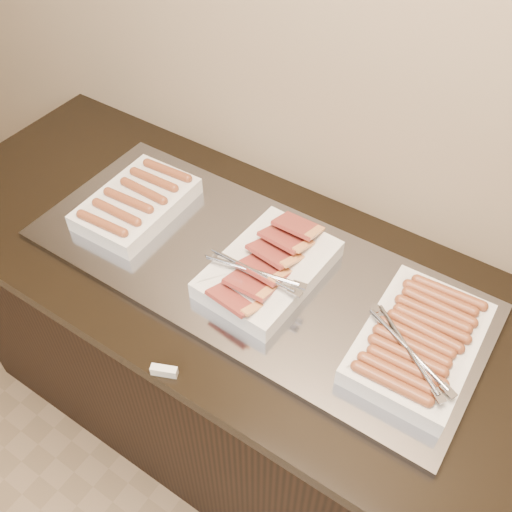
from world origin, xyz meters
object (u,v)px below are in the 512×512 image
(counter, at_px, (259,369))
(warming_tray, at_px, (251,269))
(dish_right, at_px, (418,342))
(dish_center, at_px, (268,268))
(dish_left, at_px, (137,203))

(counter, distance_m, warming_tray, 0.46)
(warming_tray, bearing_deg, counter, 0.00)
(warming_tray, bearing_deg, dish_right, -0.47)
(counter, bearing_deg, dish_center, -10.06)
(counter, bearing_deg, warming_tray, 180.00)
(dish_center, bearing_deg, dish_right, 2.99)
(counter, distance_m, dish_right, 0.66)
(dish_left, xyz_separation_m, dish_center, (0.44, -0.00, 0.00))
(dish_center, distance_m, dish_right, 0.40)
(dish_right, bearing_deg, counter, 178.30)
(warming_tray, height_order, dish_center, dish_center)
(dish_left, distance_m, dish_center, 0.44)
(dish_center, relative_size, dish_right, 1.03)
(counter, xyz_separation_m, warming_tray, (-0.03, 0.00, 0.46))
(dish_left, bearing_deg, counter, -1.40)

